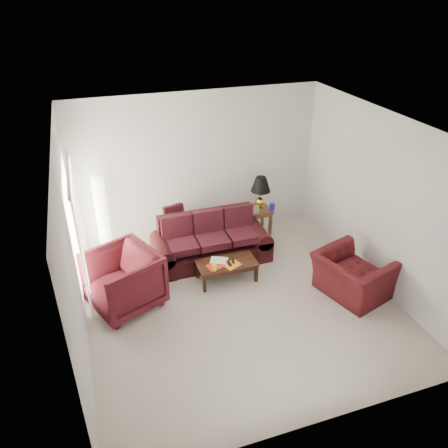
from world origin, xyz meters
name	(u,v)px	position (x,y,z in m)	size (l,w,h in m)	color
floor	(240,301)	(0.00, 0.00, 0.00)	(5.00, 5.00, 0.00)	beige
blinds	(79,232)	(-2.42, 1.30, 1.08)	(0.10, 2.00, 2.16)	silver
sofa	(211,240)	(-0.09, 1.34, 0.45)	(2.21, 0.96, 0.91)	black
throw_pillow	(174,215)	(-0.63, 2.07, 0.71)	(0.41, 0.12, 0.41)	black
end_table	(257,220)	(1.15, 2.06, 0.29)	(0.53, 0.53, 0.57)	#53341C
table_lamp	(260,192)	(1.22, 2.10, 0.92)	(0.41, 0.41, 0.69)	gold
clock	(255,210)	(1.02, 1.89, 0.65)	(0.15, 0.05, 0.15)	#B5B5B9
blue_canister	(272,207)	(1.40, 1.89, 0.66)	(0.11, 0.11, 0.18)	#251CBB
picture_frame	(247,204)	(0.96, 2.18, 0.65)	(0.13, 0.02, 0.16)	white
floor_lamp	(103,217)	(-1.98, 2.20, 0.83)	(0.27, 0.27, 1.67)	white
armchair_left	(122,280)	(-1.86, 0.53, 0.50)	(1.07, 1.10, 1.00)	#440F17
armchair_right	(352,276)	(1.88, -0.41, 0.37)	(1.15, 1.00, 0.75)	#430F13
coffee_table	(227,271)	(-0.01, 0.65, 0.19)	(1.06, 0.53, 0.37)	black
magazine_red	(216,266)	(-0.24, 0.60, 0.38)	(0.30, 0.22, 0.02)	red
magazine_white	(219,261)	(-0.13, 0.74, 0.38)	(0.31, 0.23, 0.02)	white
magazine_orange	(232,265)	(0.05, 0.54, 0.38)	(0.29, 0.21, 0.02)	orange
remote_a	(229,263)	(0.00, 0.57, 0.40)	(0.05, 0.16, 0.02)	black
remote_b	(233,261)	(0.10, 0.63, 0.40)	(0.05, 0.16, 0.02)	black
yellow_glass	(214,267)	(-0.30, 0.49, 0.43)	(0.07, 0.07, 0.13)	#F4FC38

